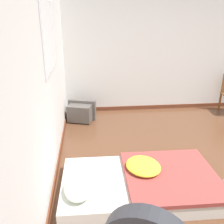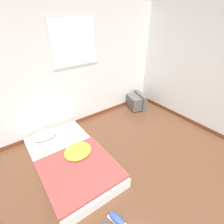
% 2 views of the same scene
% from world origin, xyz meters
% --- Properties ---
extents(wall_back, '(7.79, 0.08, 2.60)m').
position_xyz_m(wall_back, '(0.01, 2.78, 1.29)').
color(wall_back, silver).
rests_on(wall_back, ground_plane).
extents(mattress_bed, '(1.17, 2.02, 0.32)m').
position_xyz_m(mattress_bed, '(-0.27, 1.62, 0.12)').
color(mattress_bed, silver).
rests_on(mattress_bed, ground_plane).
extents(crt_tv, '(0.51, 0.62, 0.43)m').
position_xyz_m(crt_tv, '(2.12, 2.42, 0.20)').
color(crt_tv, '#56514C').
rests_on(crt_tv, ground_plane).
extents(sneaker_pair, '(0.33, 0.33, 0.10)m').
position_xyz_m(sneaker_pair, '(-0.29, 0.32, 0.05)').
color(sneaker_pair, silver).
rests_on(sneaker_pair, ground_plane).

